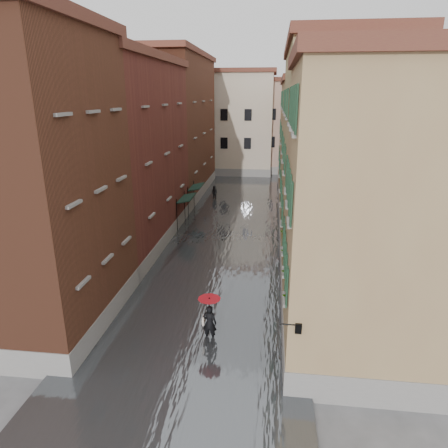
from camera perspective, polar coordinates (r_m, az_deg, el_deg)
The scene contains 16 objects.
ground at distance 20.92m, azimuth -3.07°, elevation -11.92°, with size 120.00×120.00×0.00m, color #525254.
floodwater at distance 32.68m, azimuth 0.86°, elevation -0.40°, with size 10.00×60.00×0.20m, color #4B4F53.
building_left_near at distance 19.29m, azimuth -25.53°, elevation 4.49°, with size 6.00×8.00×13.00m, color brown.
building_left_mid at distance 29.04m, azimuth -14.02°, elevation 9.22°, with size 6.00×14.00×12.50m, color #5D271D.
building_left_far at distance 43.21m, azimuth -6.99°, elevation 13.35°, with size 6.00×16.00×14.00m, color brown.
building_right_near at distance 16.92m, azimuth 19.36°, elevation 0.91°, with size 6.00×8.00×11.50m, color #94714C.
building_right_mid at distance 27.37m, azimuth 14.91°, elevation 9.17°, with size 6.00×14.00×13.00m, color #9E8C5F.
building_right_far at distance 42.25m, azimuth 12.23°, elevation 11.27°, with size 6.00×16.00×11.50m, color #94714C.
building_end_cream at distance 56.32m, azimuth 0.59°, elevation 14.03°, with size 12.00×9.00×13.00m, color beige.
building_end_pink at distance 58.06m, azimuth 9.93°, elevation 13.40°, with size 10.00×9.00×12.00m, color tan.
awning_near at distance 32.13m, azimuth -5.42°, elevation 3.59°, with size 1.09×2.88×2.80m.
awning_far at distance 36.02m, azimuth -4.04°, elevation 5.20°, with size 1.09×2.74×2.80m.
wall_lantern at distance 14.01m, azimuth 10.49°, elevation -14.34°, with size 0.71×0.22×0.35m.
window_planters at distance 18.31m, azimuth 9.09°, elevation -4.43°, with size 0.59×8.16×0.84m.
pedestrian_main at distance 17.87m, azimuth -2.10°, elevation -12.84°, with size 1.00×1.00×2.06m.
pedestrian_far at distance 41.33m, azimuth -1.36°, elevation 4.46°, with size 0.72×0.56×1.47m, color black.
Camera 1 is at (3.30, -17.83, 10.44)m, focal length 32.00 mm.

